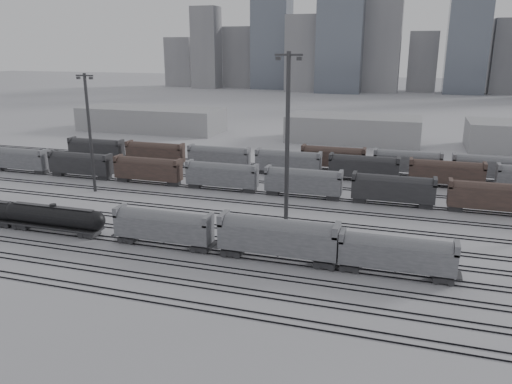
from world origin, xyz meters
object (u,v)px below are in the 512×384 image
(hopper_car_a, at_px, (163,225))
(light_mast_c, at_px, (287,135))
(tank_car_b, at_px, (54,217))
(hopper_car_b, at_px, (278,236))
(hopper_car_c, at_px, (397,253))

(hopper_car_a, xyz_separation_m, light_mast_c, (14.53, 15.84, 11.40))
(hopper_car_a, bearing_deg, tank_car_b, 180.00)
(hopper_car_b, relative_size, hopper_car_c, 1.14)
(hopper_car_b, xyz_separation_m, light_mast_c, (-2.84, 15.84, 11.05))
(hopper_car_b, bearing_deg, tank_car_b, 180.00)
(hopper_car_a, height_order, hopper_car_c, hopper_car_a)
(tank_car_b, xyz_separation_m, hopper_car_a, (19.15, 0.00, 0.72))
(hopper_car_a, xyz_separation_m, hopper_car_c, (33.03, 0.00, -0.09))
(light_mast_c, bearing_deg, hopper_car_b, -79.83)
(hopper_car_a, bearing_deg, hopper_car_b, 0.00)
(hopper_car_b, xyz_separation_m, hopper_car_c, (15.66, 0.00, -0.44))
(hopper_car_a, relative_size, light_mast_c, 0.54)
(tank_car_b, xyz_separation_m, hopper_car_b, (36.52, 0.00, 1.07))
(tank_car_b, bearing_deg, hopper_car_c, 0.00)
(tank_car_b, xyz_separation_m, hopper_car_c, (52.19, 0.00, 0.63))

